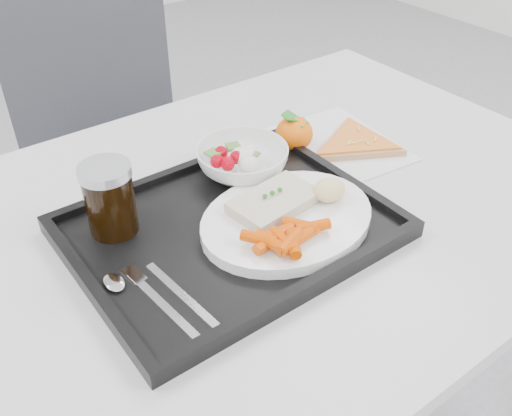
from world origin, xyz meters
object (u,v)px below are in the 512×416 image
object	(u,v)px
table	(249,242)
tray	(230,229)
tangerine	(294,133)
salad_bowl	(242,161)
chair	(115,143)
cola_glass	(109,198)
pizza_slice	(356,143)
dinner_plate	(287,220)

from	to	relation	value
table	tray	size ratio (longest dim) A/B	2.67
tangerine	salad_bowl	bearing A→B (deg)	-169.77
tangerine	chair	bearing A→B (deg)	101.45
table	tangerine	world-z (taller)	tangerine
cola_glass	pizza_slice	world-z (taller)	cola_glass
table	cola_glass	bearing A→B (deg)	162.63
cola_glass	tangerine	size ratio (longest dim) A/B	1.46
cola_glass	chair	bearing A→B (deg)	67.54
tray	dinner_plate	bearing A→B (deg)	-34.45
tray	dinner_plate	world-z (taller)	dinner_plate
cola_glass	tray	bearing A→B (deg)	-34.19
tray	cola_glass	world-z (taller)	cola_glass
chair	tangerine	world-z (taller)	chair
table	chair	size ratio (longest dim) A/B	1.29
chair	tangerine	distance (m)	0.64
pizza_slice	cola_glass	bearing A→B (deg)	176.84
cola_glass	pizza_slice	size ratio (longest dim) A/B	0.51
pizza_slice	table	bearing A→B (deg)	-172.40
cola_glass	tangerine	xyz separation A→B (m)	(0.37, 0.03, -0.04)
pizza_slice	chair	bearing A→B (deg)	108.60
tray	dinner_plate	size ratio (longest dim) A/B	1.67
dinner_plate	tangerine	size ratio (longest dim) A/B	3.64
chair	cola_glass	bearing A→B (deg)	-112.46
dinner_plate	salad_bowl	bearing A→B (deg)	79.34
table	pizza_slice	world-z (taller)	pizza_slice
chair	dinner_plate	bearing A→B (deg)	-93.31
table	pizza_slice	xyz separation A→B (m)	(0.27, 0.04, 0.08)
chair	tangerine	bearing A→B (deg)	-78.55
table	tray	bearing A→B (deg)	-150.49
dinner_plate	tangerine	world-z (taller)	tangerine
table	cola_glass	xyz separation A→B (m)	(-0.20, 0.06, 0.14)
dinner_plate	tangerine	distance (m)	0.24
pizza_slice	dinner_plate	bearing A→B (deg)	-155.68
pizza_slice	salad_bowl	bearing A→B (deg)	170.81
salad_bowl	tangerine	bearing A→B (deg)	10.23
chair	tray	size ratio (longest dim) A/B	2.07
dinner_plate	chair	bearing A→B (deg)	86.69
dinner_plate	cola_glass	bearing A→B (deg)	145.73
salad_bowl	tangerine	distance (m)	0.13
salad_bowl	tray	bearing A→B (deg)	-132.94
dinner_plate	salad_bowl	xyz separation A→B (m)	(0.03, 0.15, 0.01)
table	chair	bearing A→B (deg)	85.31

